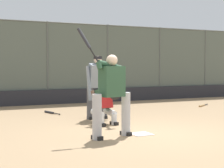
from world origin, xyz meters
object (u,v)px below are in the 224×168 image
at_px(spare_bat_by_padding, 202,105).
at_px(spare_bat_near_backstop, 50,112).
at_px(batter_at_plate, 111,92).
at_px(umpire_home, 98,85).
at_px(catcher_behind_plate, 105,102).

bearing_deg(spare_bat_by_padding, spare_bat_near_backstop, -36.49).
bearing_deg(spare_bat_near_backstop, batter_at_plate, 166.76).
height_order(batter_at_plate, umpire_home, batter_at_plate).
bearing_deg(spare_bat_near_backstop, umpire_home, -167.92).
bearing_deg(spare_bat_by_padding, batter_at_plate, 2.86).
bearing_deg(batter_at_plate, umpire_home, -120.77).
height_order(batter_at_plate, catcher_behind_plate, batter_at_plate).
bearing_deg(catcher_behind_plate, umpire_home, -112.73).
bearing_deg(catcher_behind_plate, spare_bat_by_padding, -163.51).
relative_size(batter_at_plate, catcher_behind_plate, 2.05).
distance_m(spare_bat_near_backstop, spare_bat_by_padding, 5.64).
bearing_deg(spare_bat_by_padding, catcher_behind_plate, -7.09).
xyz_separation_m(catcher_behind_plate, spare_bat_near_backstop, (0.59, -2.78, -0.54)).
bearing_deg(spare_bat_by_padding, umpire_home, -16.52).
height_order(batter_at_plate, spare_bat_near_backstop, batter_at_plate).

